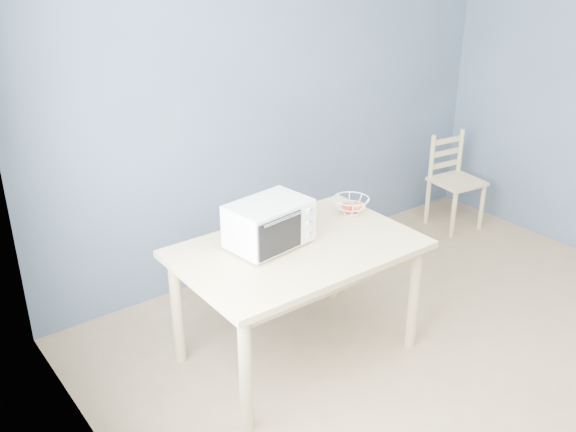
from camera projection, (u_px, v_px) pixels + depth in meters
room at (561, 189)px, 3.06m from camera, size 4.01×4.51×2.61m
dining_table at (298, 261)px, 3.76m from camera, size 1.40×0.90×0.75m
toaster_oven at (267, 224)px, 3.65m from camera, size 0.50×0.39×0.27m
fruit_basket at (350, 206)px, 4.11m from camera, size 0.27×0.27×0.11m
dining_chair at (454, 182)px, 5.58m from camera, size 0.43×0.43×0.82m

